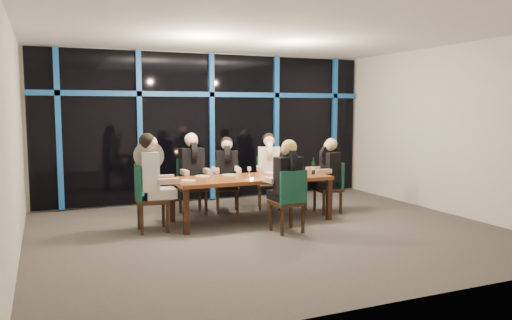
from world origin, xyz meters
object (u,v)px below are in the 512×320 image
Objects in this scene: chair_far_left at (191,183)px; water_pitcher at (299,169)px; chair_end_right at (332,184)px; diner_end_left at (152,168)px; chair_far_right at (269,179)px; diner_far_left at (192,162)px; diner_near_mid at (287,172)px; chair_end_left at (146,194)px; diner_far_right at (269,160)px; wine_bottle at (313,168)px; diner_end_right at (328,164)px; dining_table at (251,181)px; chair_near_mid at (290,198)px; diner_far_mid at (227,163)px; chair_far_mid at (227,183)px.

chair_far_left is 4.75× the size of water_pitcher.
chair_end_right is (2.36, -0.93, -0.04)m from chair_far_left.
chair_far_right is at bearing -65.47° from diner_end_left.
chair_far_left is 1.03× the size of diner_far_left.
chair_end_right is 4.43× the size of water_pitcher.
diner_near_mid reaches higher than chair_far_right.
chair_end_left reaches higher than water_pitcher.
diner_far_right is at bearing 100.90° from water_pitcher.
diner_near_mid is at bearing -139.57° from wine_bottle.
chair_end_left is 3.29m from diner_end_right.
diner_end_right is (1.53, 0.07, 0.20)m from dining_table.
diner_near_mid is (-0.52, -1.80, 0.38)m from chair_far_right.
diner_far_left is at bearing -65.95° from chair_near_mid.
chair_far_right is 1.08× the size of diner_end_right.
diner_end_left reaches higher than diner_far_left.
water_pitcher is (0.85, -0.10, 0.17)m from dining_table.
diner_far_right is (0.71, 0.83, 0.24)m from dining_table.
diner_far_mid is 0.96× the size of diner_far_right.
diner_far_left is at bearing -107.75° from chair_end_right.
diner_far_left is (-0.65, -0.01, 0.42)m from chair_far_mid.
water_pitcher is (-0.76, -0.17, 0.34)m from chair_end_right.
diner_end_right is at bearing 16.51° from water_pitcher.
chair_far_right is 1.00× the size of chair_near_mid.
chair_near_mid reaches higher than chair_far_mid.
chair_far_left is at bearing -109.53° from chair_end_right.
chair_far_left is 2.20m from chair_near_mid.
chair_far_right is 1.16m from wine_bottle.
chair_near_mid is 0.96× the size of diner_end_left.
water_pitcher is (-0.68, -0.17, -0.03)m from diner_end_right.
wine_bottle is at bearing -89.18° from chair_end_left.
chair_far_left reaches higher than chair_near_mid.
diner_end_right reaches higher than chair_near_mid.
dining_table is 2.79× the size of chair_far_mid.
diner_end_right is at bearing -22.60° from diner_far_right.
diner_near_mid reaches higher than chair_end_left.
diner_far_mid is 3.07× the size of wine_bottle.
chair_far_mid is at bearing 135.22° from water_pitcher.
chair_end_right is 0.95× the size of chair_near_mid.
chair_far_mid is 0.91× the size of chair_end_left.
diner_end_left reaches higher than diner_near_mid.
dining_table is 2.86× the size of diner_far_mid.
chair_far_mid is 0.93× the size of diner_end_left.
diner_end_left is at bearing -29.94° from chair_near_mid.
diner_far_mid is at bearing -13.95° from chair_far_left.
chair_near_mid is 1.03× the size of diner_near_mid.
chair_far_left is 0.73m from diner_far_mid.
chair_end_left is 2.62m from diner_far_right.
diner_end_left is (-1.54, -0.88, 0.09)m from diner_far_mid.
diner_near_mid is at bearing -90.00° from chair_near_mid.
diner_far_right is at bearing -7.16° from chair_far_left.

